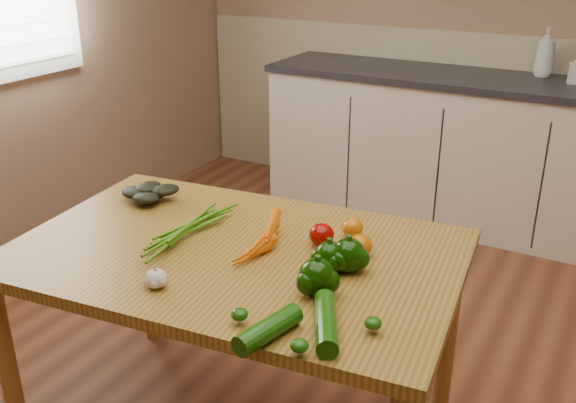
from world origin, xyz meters
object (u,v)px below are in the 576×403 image
(garlic_bulb, at_px, (156,279))
(pepper_a, at_px, (329,256))
(zucchini_b, at_px, (268,329))
(pepper_c, at_px, (317,277))
(table, at_px, (236,272))
(zucchini_a, at_px, (326,322))
(soap_bottle_b, at_px, (576,69))
(leafy_greens, at_px, (149,192))
(tomato_a, at_px, (322,235))
(soap_bottle_a, at_px, (546,52))
(pepper_b, at_px, (349,255))
(carrot_bunch, at_px, (239,234))
(tomato_c, at_px, (360,245))
(tomato_b, at_px, (353,228))

(garlic_bulb, xyz_separation_m, pepper_a, (0.38, 0.32, 0.02))
(garlic_bulb, distance_m, zucchini_b, 0.41)
(pepper_c, distance_m, zucchini_b, 0.25)
(table, bearing_deg, zucchini_a, -37.45)
(soap_bottle_b, relative_size, leafy_greens, 0.82)
(tomato_a, relative_size, zucchini_b, 0.40)
(tomato_a, height_order, zucchini_a, tomato_a)
(garlic_bulb, bearing_deg, soap_bottle_a, 78.12)
(table, bearing_deg, pepper_b, 0.69)
(zucchini_a, bearing_deg, soap_bottle_b, 84.54)
(carrot_bunch, height_order, pepper_c, pepper_c)
(pepper_c, bearing_deg, pepper_b, 82.89)
(carrot_bunch, relative_size, tomato_a, 3.21)
(pepper_a, bearing_deg, tomato_a, 124.27)
(zucchini_a, distance_m, zucchini_b, 0.14)
(garlic_bulb, bearing_deg, zucchini_b, -8.68)
(pepper_a, xyz_separation_m, pepper_b, (0.05, 0.02, 0.01))
(carrot_bunch, bearing_deg, zucchini_a, -40.05)
(table, xyz_separation_m, leafy_greens, (-0.47, 0.15, 0.13))
(soap_bottle_b, bearing_deg, zucchini_b, 164.08)
(leafy_greens, height_order, garlic_bulb, leafy_greens)
(zucchini_a, height_order, zucchini_b, same)
(tomato_a, bearing_deg, tomato_c, -2.32)
(leafy_greens, height_order, pepper_c, pepper_c)
(pepper_b, bearing_deg, pepper_c, -97.11)
(pepper_b, bearing_deg, table, -172.97)
(table, xyz_separation_m, tomato_c, (0.36, 0.15, 0.12))
(soap_bottle_b, bearing_deg, tomato_b, 160.33)
(tomato_b, bearing_deg, leafy_greens, -171.60)
(tomato_b, relative_size, tomato_c, 0.91)
(zucchini_b, bearing_deg, tomato_c, 87.73)
(table, xyz_separation_m, soap_bottle_b, (0.69, 2.29, 0.32))
(pepper_c, height_order, zucchini_b, pepper_c)
(soap_bottle_a, height_order, pepper_b, soap_bottle_a)
(carrot_bunch, xyz_separation_m, leafy_greens, (-0.46, 0.11, 0.01))
(leafy_greens, xyz_separation_m, pepper_b, (0.84, -0.10, 0.00))
(soap_bottle_b, distance_m, pepper_c, 2.44)
(pepper_a, height_order, pepper_b, pepper_b)
(zucchini_b, bearing_deg, zucchini_a, 41.09)
(tomato_c, bearing_deg, tomato_a, 177.68)
(pepper_a, height_order, tomato_a, pepper_a)
(carrot_bunch, relative_size, garlic_bulb, 4.03)
(tomato_b, xyz_separation_m, zucchini_b, (0.05, -0.63, -0.00))
(pepper_a, height_order, pepper_c, pepper_c)
(table, distance_m, tomato_a, 0.30)
(soap_bottle_b, distance_m, leafy_greens, 2.45)
(pepper_a, bearing_deg, carrot_bunch, 177.65)
(pepper_a, bearing_deg, tomato_b, 97.47)
(garlic_bulb, height_order, zucchini_b, zucchini_b)
(pepper_c, xyz_separation_m, zucchini_b, (-0.01, -0.25, -0.02))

